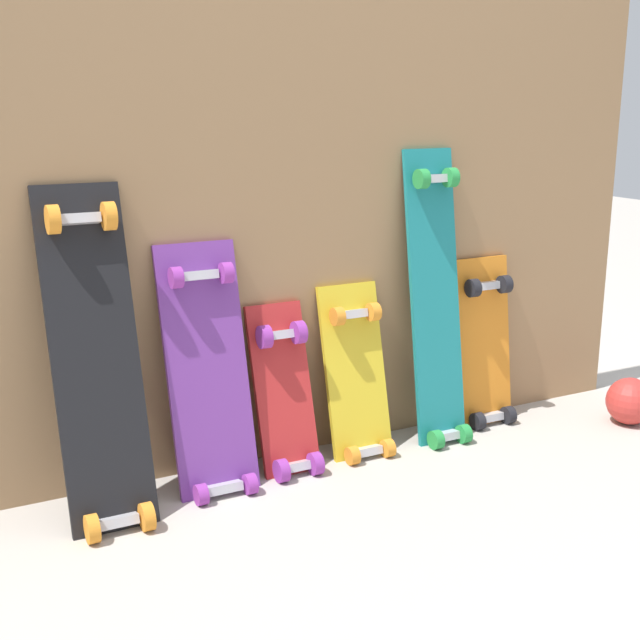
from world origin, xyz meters
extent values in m
plane|color=#B2AAA0|center=(0.00, 0.00, 0.00)|extent=(12.00, 12.00, 0.00)
cube|color=#99724C|center=(0.00, 0.07, 0.88)|extent=(2.39, 0.04, 1.76)
cube|color=black|center=(-0.62, -0.08, 0.38)|extent=(0.22, 0.26, 0.89)
cube|color=#B7B7BF|center=(-0.62, -0.21, 0.03)|extent=(0.10, 0.04, 0.03)
cube|color=#B7B7BF|center=(-0.62, -0.01, 0.75)|extent=(0.10, 0.04, 0.03)
cylinder|color=orange|center=(-0.69, -0.22, 0.04)|extent=(0.03, 0.07, 0.07)
cylinder|color=orange|center=(-0.56, -0.22, 0.04)|extent=(0.03, 0.07, 0.07)
cylinder|color=orange|center=(-0.69, -0.02, 0.75)|extent=(0.03, 0.07, 0.07)
cylinder|color=orange|center=(-0.56, -0.02, 0.75)|extent=(0.03, 0.07, 0.07)
cube|color=#6B338C|center=(-0.32, -0.05, 0.29)|extent=(0.22, 0.19, 0.73)
cube|color=#B7B7BF|center=(-0.32, -0.14, 0.02)|extent=(0.10, 0.04, 0.03)
cube|color=#B7B7BF|center=(-0.32, 0.00, 0.58)|extent=(0.10, 0.04, 0.03)
cylinder|color=purple|center=(-0.39, -0.16, 0.03)|extent=(0.03, 0.06, 0.06)
cylinder|color=purple|center=(-0.25, -0.16, 0.03)|extent=(0.03, 0.06, 0.06)
cylinder|color=purple|center=(-0.39, -0.02, 0.58)|extent=(0.03, 0.06, 0.06)
cylinder|color=purple|center=(-0.25, -0.02, 0.58)|extent=(0.03, 0.06, 0.06)
cube|color=#B22626|center=(-0.10, -0.03, 0.20)|extent=(0.17, 0.17, 0.54)
cube|color=#B7B7BF|center=(-0.10, -0.11, 0.03)|extent=(0.08, 0.04, 0.03)
cube|color=#B7B7BF|center=(-0.10, -0.01, 0.39)|extent=(0.08, 0.04, 0.03)
cylinder|color=purple|center=(-0.15, -0.13, 0.03)|extent=(0.03, 0.06, 0.06)
cylinder|color=purple|center=(-0.04, -0.13, 0.03)|extent=(0.03, 0.06, 0.06)
cylinder|color=purple|center=(-0.15, -0.02, 0.39)|extent=(0.03, 0.06, 0.06)
cylinder|color=purple|center=(-0.04, -0.02, 0.39)|extent=(0.03, 0.06, 0.06)
cube|color=gold|center=(0.14, -0.03, 0.21)|extent=(0.19, 0.15, 0.57)
cube|color=#B7B7BF|center=(0.14, -0.10, 0.02)|extent=(0.09, 0.04, 0.03)
cube|color=#B7B7BF|center=(0.14, 0.00, 0.42)|extent=(0.09, 0.04, 0.03)
cylinder|color=orange|center=(0.08, -0.12, 0.03)|extent=(0.03, 0.05, 0.05)
cylinder|color=orange|center=(0.20, -0.12, 0.03)|extent=(0.03, 0.05, 0.05)
cylinder|color=orange|center=(0.08, -0.02, 0.42)|extent=(0.03, 0.05, 0.05)
cylinder|color=orange|center=(0.20, -0.02, 0.42)|extent=(0.03, 0.05, 0.05)
cube|color=#197A7F|center=(0.41, -0.03, 0.41)|extent=(0.17, 0.16, 0.95)
cube|color=#B7B7BF|center=(0.41, -0.11, 0.03)|extent=(0.07, 0.04, 0.03)
cube|color=#B7B7BF|center=(0.41, 0.00, 0.80)|extent=(0.07, 0.04, 0.03)
cylinder|color=#268C3F|center=(0.36, -0.13, 0.03)|extent=(0.03, 0.06, 0.06)
cylinder|color=#268C3F|center=(0.47, -0.13, 0.03)|extent=(0.03, 0.06, 0.06)
cylinder|color=#268C3F|center=(0.36, -0.01, 0.80)|extent=(0.03, 0.06, 0.06)
cylinder|color=#268C3F|center=(0.47, -0.01, 0.80)|extent=(0.03, 0.06, 0.06)
cube|color=orange|center=(0.63, 0.00, 0.24)|extent=(0.20, 0.09, 0.61)
cube|color=#B7B7BF|center=(0.63, -0.05, 0.03)|extent=(0.09, 0.04, 0.03)
cube|color=#B7B7BF|center=(0.63, 0.01, 0.45)|extent=(0.09, 0.04, 0.03)
cylinder|color=black|center=(0.57, -0.07, 0.03)|extent=(0.03, 0.06, 0.06)
cylinder|color=black|center=(0.69, -0.07, 0.03)|extent=(0.03, 0.06, 0.06)
cylinder|color=black|center=(0.57, -0.01, 0.46)|extent=(0.03, 0.06, 0.06)
cylinder|color=black|center=(0.69, -0.01, 0.46)|extent=(0.03, 0.06, 0.06)
sphere|color=red|center=(1.04, -0.25, 0.08)|extent=(0.15, 0.15, 0.15)
camera|label=1|loc=(-1.04, -2.10, 1.03)|focal=47.72mm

